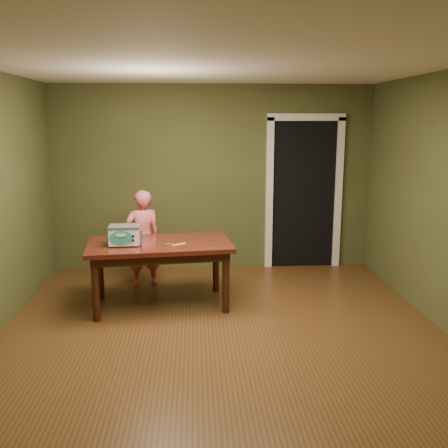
# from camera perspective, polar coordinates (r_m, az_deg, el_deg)

# --- Properties ---
(floor) EXTENTS (5.00, 5.00, 0.00)m
(floor) POSITION_cam_1_polar(r_m,az_deg,el_deg) (5.00, -0.09, -13.09)
(floor) COLOR brown
(floor) RESTS_ON ground
(room_shell) EXTENTS (4.52, 5.02, 2.61)m
(room_shell) POSITION_cam_1_polar(r_m,az_deg,el_deg) (4.56, -0.10, 6.78)
(room_shell) COLOR #48502A
(room_shell) RESTS_ON ground
(doorway) EXTENTS (1.10, 0.66, 2.25)m
(doorway) POSITION_cam_1_polar(r_m,az_deg,el_deg) (7.55, 8.61, 3.63)
(doorway) COLOR black
(doorway) RESTS_ON ground
(dining_table) EXTENTS (1.69, 1.08, 0.75)m
(dining_table) POSITION_cam_1_polar(r_m,az_deg,el_deg) (5.72, -7.34, -3.07)
(dining_table) COLOR #36130C
(dining_table) RESTS_ON floor
(toy_oven) EXTENTS (0.37, 0.26, 0.22)m
(toy_oven) POSITION_cam_1_polar(r_m,az_deg,el_deg) (5.60, -11.27, -1.17)
(toy_oven) COLOR #4C4F54
(toy_oven) RESTS_ON dining_table
(baking_pan) EXTENTS (0.10, 0.10, 0.02)m
(baking_pan) POSITION_cam_1_polar(r_m,az_deg,el_deg) (5.53, -6.34, -2.34)
(baking_pan) COLOR silver
(baking_pan) RESTS_ON dining_table
(spatula) EXTENTS (0.16, 0.12, 0.01)m
(spatula) POSITION_cam_1_polar(r_m,az_deg,el_deg) (5.56, -5.21, -2.33)
(spatula) COLOR #FDDD6E
(spatula) RESTS_ON dining_table
(child) EXTENTS (0.53, 0.42, 1.25)m
(child) POSITION_cam_1_polar(r_m,az_deg,el_deg) (6.45, -9.26, -1.65)
(child) COLOR #E75F6B
(child) RESTS_ON floor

